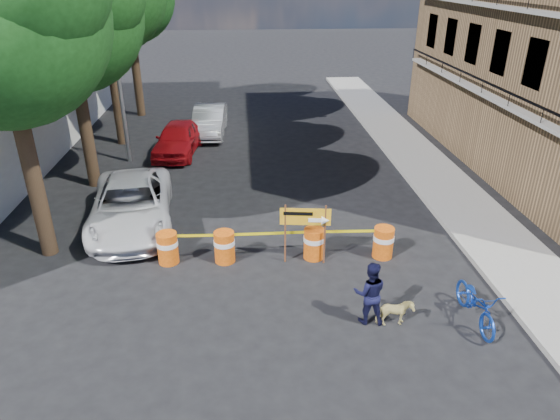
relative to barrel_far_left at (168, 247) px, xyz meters
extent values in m
plane|color=black|center=(3.34, -1.22, -0.47)|extent=(120.00, 120.00, 0.00)
cube|color=gray|center=(9.54, 4.78, -0.40)|extent=(2.40, 40.00, 0.15)
cylinder|color=#332316|center=(-3.46, 0.78, 2.05)|extent=(0.44, 0.44, 5.04)
cylinder|color=#332316|center=(-3.46, 5.78, 1.91)|extent=(0.44, 0.44, 4.76)
sphere|color=#144012|center=(-3.46, 5.78, 5.48)|extent=(5.00, 5.00, 5.00)
sphere|color=#144012|center=(-4.21, 6.41, 4.80)|extent=(3.50, 3.50, 3.50)
cylinder|color=#332316|center=(-3.46, 10.78, 2.19)|extent=(0.44, 0.44, 5.32)
sphere|color=#144012|center=(-4.27, 11.46, 5.42)|extent=(3.78, 3.78, 3.78)
cylinder|color=#332316|center=(-3.46, 15.78, 1.99)|extent=(0.44, 0.44, 4.93)
sphere|color=#144012|center=(-4.18, 16.38, 4.98)|extent=(3.36, 3.36, 3.36)
cylinder|color=gray|center=(-2.66, 8.28, 3.53)|extent=(0.16, 0.16, 8.00)
cylinder|color=#C3490B|center=(0.00, 0.00, -0.02)|extent=(0.56, 0.56, 0.90)
cylinder|color=white|center=(0.00, 0.00, 0.13)|extent=(0.58, 0.58, 0.14)
cylinder|color=#C3490B|center=(1.55, -0.06, -0.02)|extent=(0.56, 0.56, 0.90)
cylinder|color=white|center=(1.55, -0.06, 0.13)|extent=(0.58, 0.58, 0.14)
cylinder|color=#C3490B|center=(4.02, -0.06, -0.02)|extent=(0.56, 0.56, 0.90)
cylinder|color=white|center=(4.02, -0.06, 0.13)|extent=(0.58, 0.58, 0.14)
cylinder|color=#C3490B|center=(5.96, -0.14, -0.02)|extent=(0.56, 0.56, 0.90)
cylinder|color=white|center=(5.96, -0.14, 0.13)|extent=(0.58, 0.58, 0.14)
cylinder|color=#592D19|center=(3.21, -0.22, 0.40)|extent=(0.05, 0.05, 1.75)
cylinder|color=#592D19|center=(4.26, -0.35, 0.40)|extent=(0.05, 0.05, 1.75)
cube|color=orange|center=(3.74, -0.28, 0.93)|extent=(1.35, 0.20, 0.48)
cube|color=white|center=(4.00, -0.34, 0.85)|extent=(0.39, 0.06, 0.12)
cone|color=white|center=(4.26, -0.37, 0.85)|extent=(0.24, 0.28, 0.25)
cube|color=black|center=(3.54, -0.28, 1.03)|extent=(0.77, 0.11, 0.10)
imported|color=black|center=(4.88, -2.93, 0.30)|extent=(0.83, 0.69, 1.54)
imported|color=#153DAD|center=(7.31, -3.13, 0.49)|extent=(0.69, 1.02, 1.93)
imported|color=#DBCB7D|center=(5.43, -3.14, -0.13)|extent=(0.82, 0.39, 0.68)
imported|color=silver|center=(-1.38, 2.30, 0.25)|extent=(3.03, 5.47, 1.45)
imported|color=#A20D13|center=(-0.68, 9.08, 0.22)|extent=(2.12, 4.25, 1.39)
imported|color=#B6B8BE|center=(0.54, 11.87, 0.22)|extent=(1.66, 4.24, 1.38)
camera|label=1|loc=(2.17, -12.01, 6.85)|focal=32.00mm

